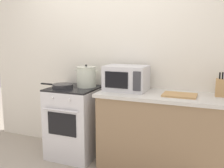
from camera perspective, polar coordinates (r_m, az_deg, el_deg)
back_wall at (r=3.40m, az=4.23°, el=5.04°), size 4.40×0.10×2.50m
lower_cabinet_right at (r=3.11m, az=12.80°, el=-11.04°), size 1.64×0.56×0.88m
countertop_right at (r=2.97m, az=13.14°, el=-2.74°), size 1.70×0.60×0.04m
stove at (r=3.48m, az=-8.21°, el=-8.21°), size 0.60×0.64×0.92m
stock_pot at (r=3.37m, az=-5.67°, el=1.60°), size 0.34×0.25×0.29m
frying_pan at (r=3.36m, az=-10.87°, el=-0.42°), size 0.46×0.26×0.05m
microwave at (r=3.13m, az=3.17°, el=1.31°), size 0.50×0.37×0.30m
cutting_board at (r=2.94m, az=14.62°, el=-2.36°), size 0.36×0.26×0.02m
knife_block at (r=3.04m, az=22.97°, el=-0.73°), size 0.13×0.10×0.28m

